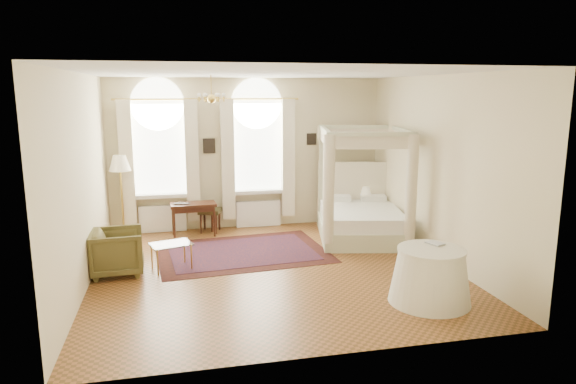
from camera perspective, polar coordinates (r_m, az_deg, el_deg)
The scene contains 18 objects.
ground at distance 8.92m, azimuth -1.56°, elevation -8.62°, with size 6.00×6.00×0.00m, color brown.
room_walls at distance 8.46m, azimuth -1.63°, elevation 4.10°, with size 6.00×6.00×6.00m.
window_left at distance 11.23m, azimuth -14.02°, elevation 2.99°, with size 1.62×0.27×3.29m.
window_right at distance 11.36m, azimuth -3.37°, elevation 3.40°, with size 1.62×0.27×3.29m.
chandelier at distance 9.47m, azimuth -8.51°, elevation 10.36°, with size 0.51×0.45×0.50m.
wall_pictures at distance 11.39m, azimuth -4.03°, elevation 5.45°, with size 2.54×0.03×0.39m.
canopy_bed at distance 10.71m, azimuth 8.13°, elevation -2.44°, with size 2.10×2.41×2.28m.
nightstand at distance 11.58m, azimuth 8.27°, elevation -2.66°, with size 0.39×0.35×0.55m, color #391A0F.
nightstand_lamp at distance 11.57m, azimuth 8.64°, elevation -0.04°, with size 0.25×0.25×0.37m.
writing_desk at distance 10.97m, azimuth -10.49°, elevation -1.75°, with size 0.97×0.54×0.71m.
laptop at distance 10.93m, azimuth -11.63°, elevation -1.22°, with size 0.35×0.23×0.03m, color black.
stool at distance 11.27m, azimuth -8.66°, elevation -2.27°, with size 0.55×0.55×0.51m.
armchair at distance 9.07m, azimuth -18.42°, elevation -6.33°, with size 0.82×0.84×0.77m, color #4C4420.
coffee_table at distance 9.05m, azimuth -12.86°, elevation -5.87°, with size 0.78×0.64×0.46m.
floor_lamp at distance 11.11m, azimuth -18.17°, elevation 2.61°, with size 0.44×0.44×1.73m.
oriental_rug at distance 9.86m, azimuth -5.10°, elevation -6.67°, with size 3.34×2.54×0.01m.
side_table at distance 7.78m, azimuth 15.51°, elevation -8.97°, with size 1.18×1.18×0.80m.
book at distance 7.82m, azimuth 15.58°, elevation -5.63°, with size 0.18×0.25×0.02m, color black.
Camera 1 is at (-1.58, -8.24, 3.02)m, focal length 32.00 mm.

